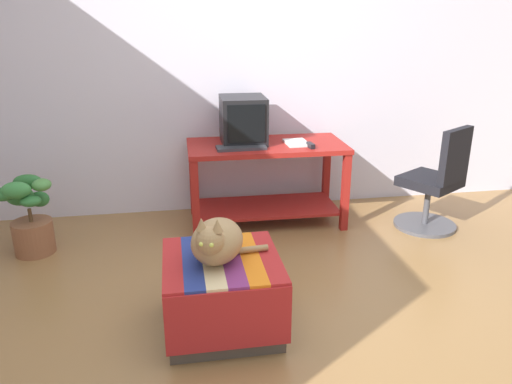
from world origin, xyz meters
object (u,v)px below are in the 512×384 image
object	(u,v)px
book	(296,143)
ottoman_with_blanket	(223,293)
tv_monitor	(243,120)
potted_plant	(30,218)
cat	(216,241)
desk	(266,169)
keyboard	(241,148)
office_chair	(436,186)
stapler	(311,145)

from	to	relation	value
book	ottoman_with_blanket	size ratio (longest dim) A/B	0.36
tv_monitor	potted_plant	bearing A→B (deg)	-166.26
book	cat	distance (m)	1.71
book	potted_plant	xyz separation A→B (m)	(-2.12, -0.26, -0.43)
desk	potted_plant	size ratio (longest dim) A/B	2.19
book	cat	bearing A→B (deg)	-121.16
tv_monitor	cat	xyz separation A→B (m)	(-0.38, -1.63, -0.32)
cat	book	bearing A→B (deg)	81.45
keyboard	potted_plant	xyz separation A→B (m)	(-1.64, -0.17, -0.43)
keyboard	potted_plant	distance (m)	1.70
potted_plant	book	bearing A→B (deg)	6.91
desk	office_chair	distance (m)	1.42
ottoman_with_blanket	potted_plant	xyz separation A→B (m)	(-1.33, 1.21, 0.06)
keyboard	ottoman_with_blanket	bearing A→B (deg)	-104.12
keyboard	potted_plant	bearing A→B (deg)	-175.74
tv_monitor	keyboard	size ratio (longest dim) A/B	1.06
keyboard	potted_plant	size ratio (longest dim) A/B	0.66
ottoman_with_blanket	cat	distance (m)	0.35
ottoman_with_blanket	stapler	world-z (taller)	stapler
tv_monitor	office_chair	bearing A→B (deg)	-16.12
tv_monitor	keyboard	distance (m)	0.29
book	tv_monitor	bearing A→B (deg)	160.55
book	cat	world-z (taller)	cat
ottoman_with_blanket	office_chair	bearing A→B (deg)	30.65
ottoman_with_blanket	desk	bearing A→B (deg)	70.41
potted_plant	desk	bearing A→B (deg)	9.34
book	potted_plant	size ratio (longest dim) A/B	0.40
potted_plant	stapler	xyz separation A→B (m)	(2.20, 0.11, 0.44)
ottoman_with_blanket	office_chair	size ratio (longest dim) A/B	0.75
potted_plant	office_chair	size ratio (longest dim) A/B	0.68
ottoman_with_blanket	potted_plant	size ratio (longest dim) A/B	1.10
desk	stapler	world-z (taller)	stapler
desk	ottoman_with_blanket	size ratio (longest dim) A/B	2.00
office_chair	stapler	size ratio (longest dim) A/B	8.09
potted_plant	office_chair	xyz separation A→B (m)	(3.23, -0.08, 0.10)
tv_monitor	keyboard	xyz separation A→B (m)	(-0.05, -0.22, -0.18)
office_chair	stapler	xyz separation A→B (m)	(-1.03, 0.20, 0.34)
ottoman_with_blanket	stapler	distance (m)	1.66
office_chair	book	bearing A→B (deg)	-48.77
keyboard	ottoman_with_blanket	distance (m)	1.50
desk	book	bearing A→B (deg)	-11.00
cat	stapler	xyz separation A→B (m)	(0.90, 1.35, 0.15)
ottoman_with_blanket	potted_plant	bearing A→B (deg)	137.70
potted_plant	keyboard	bearing A→B (deg)	5.84
desk	cat	world-z (taller)	cat
desk	stapler	distance (m)	0.45
potted_plant	tv_monitor	bearing A→B (deg)	12.93
tv_monitor	stapler	world-z (taller)	tv_monitor
ottoman_with_blanket	cat	world-z (taller)	cat
potted_plant	office_chair	distance (m)	3.24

